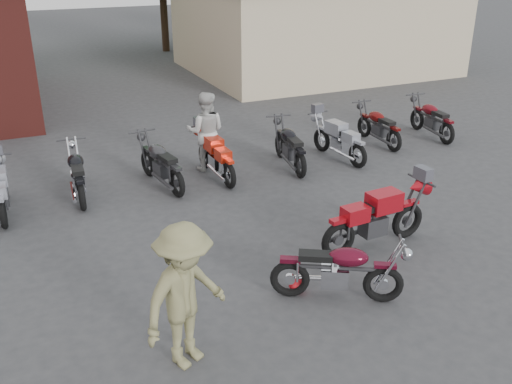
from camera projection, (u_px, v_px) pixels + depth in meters
name	position (u px, v px, depth m)	size (l,w,h in m)	color
ground	(310.00, 288.00, 9.02)	(90.00, 90.00, 0.00)	#343437
stucco_building	(313.00, 27.00, 24.05)	(10.00, 8.00, 3.50)	tan
vintage_motorcycle	(340.00, 267.00, 8.53)	(1.94, 0.64, 1.12)	#480918
sportbike	(377.00, 215.00, 10.02)	(2.14, 0.71, 1.24)	#A00D16
helmet	(297.00, 284.00, 8.89)	(0.28, 0.28, 0.25)	red
person_light	(206.00, 132.00, 13.39)	(0.92, 0.72, 1.89)	beige
person_tan	(185.00, 296.00, 7.06)	(1.28, 0.74, 1.99)	olive
row_bike_1	(0.00, 188.00, 11.32)	(1.87, 0.62, 1.08)	#9294A0
row_bike_2	(77.00, 171.00, 12.08)	(1.97, 0.65, 1.14)	black
row_bike_3	(160.00, 161.00, 12.62)	(2.02, 0.67, 1.17)	#28272A
row_bike_4	(215.00, 154.00, 13.10)	(1.94, 0.64, 1.13)	red
row_bike_5	(290.00, 144.00, 13.72)	(2.00, 0.66, 1.16)	black
row_bike_6	(339.00, 137.00, 14.22)	(1.94, 0.64, 1.12)	#9496A2
row_bike_7	(378.00, 124.00, 15.32)	(1.89, 0.62, 1.09)	#570B0A
row_bike_8	(432.00, 117.00, 15.90)	(1.95, 0.64, 1.13)	#5A0B13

